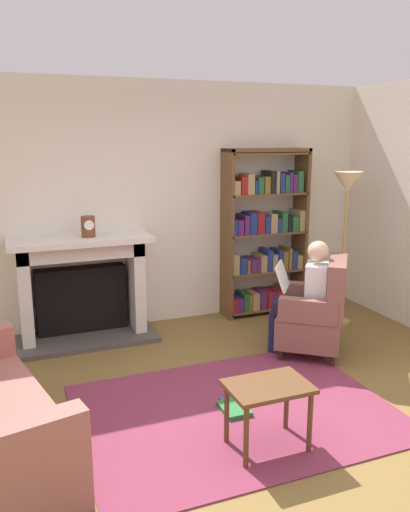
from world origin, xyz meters
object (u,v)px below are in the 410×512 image
(fireplace, at_px, (82,285))
(mantel_clock, at_px, (88,226))
(side_table, at_px, (268,395))
(floor_lamp, at_px, (347,196))
(armchair_reading, at_px, (317,313))
(seated_reader, at_px, (306,293))
(bookshelf, at_px, (265,235))

(fireplace, xyz_separation_m, mantel_clock, (0.08, -0.10, 0.63))
(side_table, bearing_deg, floor_lamp, 43.97)
(armchair_reading, bearing_deg, seated_reader, -90.00)
(floor_lamp, bearing_deg, bookshelf, 133.73)
(armchair_reading, relative_size, seated_reader, 0.85)
(fireplace, relative_size, mantel_clock, 6.95)
(bookshelf, relative_size, armchair_reading, 2.03)
(seated_reader, distance_m, side_table, 1.73)
(mantel_clock, relative_size, seated_reader, 0.18)
(mantel_clock, xyz_separation_m, floor_lamp, (2.73, -0.53, 0.25))
(bookshelf, bearing_deg, fireplace, -179.10)
(mantel_clock, relative_size, floor_lamp, 0.12)
(seated_reader, xyz_separation_m, floor_lamp, (0.85, 0.58, 0.85))
(fireplace, relative_size, bookshelf, 0.74)
(seated_reader, bearing_deg, mantel_clock, -82.90)
(fireplace, distance_m, armchair_reading, 2.43)
(seated_reader, height_order, floor_lamp, floor_lamp)
(seated_reader, bearing_deg, side_table, -2.71)
(armchair_reading, xyz_separation_m, side_table, (-1.20, -1.24, -0.03))
(floor_lamp, bearing_deg, armchair_reading, -139.29)
(floor_lamp, bearing_deg, seated_reader, -145.74)
(fireplace, xyz_separation_m, side_table, (0.86, -2.51, -0.19))
(fireplace, relative_size, seated_reader, 1.28)
(fireplace, height_order, side_table, fireplace)
(mantel_clock, xyz_separation_m, side_table, (0.78, -2.41, -0.82))
(bookshelf, relative_size, seated_reader, 1.73)
(armchair_reading, height_order, side_table, armchair_reading)
(bookshelf, distance_m, seated_reader, 1.30)
(mantel_clock, bearing_deg, seated_reader, -30.42)
(armchair_reading, distance_m, side_table, 1.72)
(fireplace, xyz_separation_m, armchair_reading, (2.06, -1.28, -0.16))
(side_table, xyz_separation_m, floor_lamp, (1.95, 1.88, 1.07))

